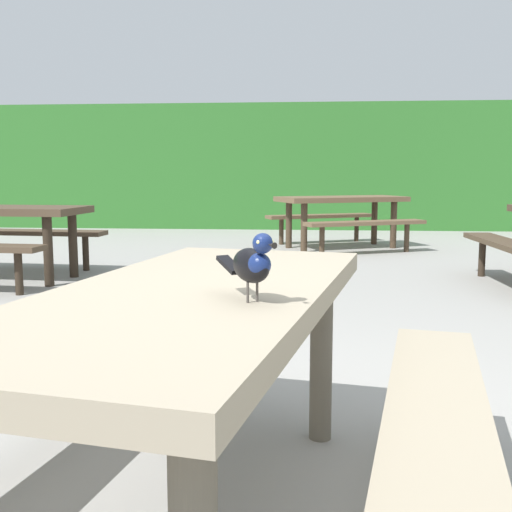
{
  "coord_description": "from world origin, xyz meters",
  "views": [
    {
      "loc": [
        0.19,
        -1.92,
        1.07
      ],
      "look_at": [
        0.04,
        -0.2,
        0.84
      ],
      "focal_mm": 43.26,
      "sensor_mm": 36.0,
      "label": 1
    }
  ],
  "objects": [
    {
      "name": "picnic_table_far_centre",
      "position": [
        0.65,
        6.98,
        0.56
      ],
      "size": [
        2.26,
        2.24,
        0.74
      ],
      "color": "brown",
      "rests_on": "ground"
    },
    {
      "name": "bird_grackle",
      "position": [
        0.05,
        -0.36,
        0.84
      ],
      "size": [
        0.18,
        0.25,
        0.18
      ],
      "color": "black",
      "rests_on": "picnic_table_foreground"
    },
    {
      "name": "hedge_wall",
      "position": [
        0.0,
        10.69,
        1.19
      ],
      "size": [
        28.0,
        1.8,
        2.38
      ],
      "primitive_type": "cube",
      "color": "#2D6B28",
      "rests_on": "ground"
    },
    {
      "name": "picnic_table_foreground",
      "position": [
        -0.15,
        -0.15,
        0.56
      ],
      "size": [
        1.96,
        1.99,
        0.74
      ],
      "color": "gray",
      "rests_on": "ground"
    },
    {
      "name": "ground_plane",
      "position": [
        0.0,
        0.0,
        0.0
      ],
      "size": [
        60.0,
        60.0,
        0.0
      ],
      "primitive_type": "plane",
      "color": "gray"
    }
  ]
}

